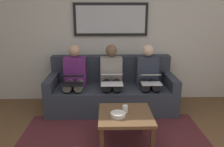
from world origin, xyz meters
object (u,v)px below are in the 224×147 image
object	(u,v)px
framed_mirror	(111,19)
coffee_table	(125,118)
bowl	(118,115)
laptop_black	(73,80)
person_right	(75,76)
laptop_white	(112,79)
couch	(111,91)
cup	(125,109)
person_left	(148,76)
person_middle	(111,76)
laptop_silver	(151,79)

from	to	relation	value
framed_mirror	coffee_table	bearing A→B (deg)	95.30
bowl	laptop_black	bearing A→B (deg)	-55.05
bowl	person_right	world-z (taller)	person_right
bowl	person_right	size ratio (longest dim) A/B	0.17
coffee_table	laptop_white	distance (m)	0.96
couch	bowl	xyz separation A→B (m)	(-0.05, 1.30, 0.15)
cup	person_left	bearing A→B (deg)	-113.96
person_right	framed_mirror	bearing A→B (deg)	-144.47
coffee_table	person_middle	size ratio (longest dim) A/B	0.60
cup	person_left	world-z (taller)	person_left
cup	person_middle	bearing A→B (deg)	-82.23
couch	person_middle	distance (m)	0.31
coffee_table	bowl	xyz separation A→B (m)	(0.10, 0.08, 0.08)
cup	bowl	size ratio (longest dim) A/B	0.47
person_middle	person_left	bearing A→B (deg)	180.00
couch	cup	xyz separation A→B (m)	(-0.15, 1.17, 0.17)
couch	person_middle	size ratio (longest dim) A/B	1.93
cup	laptop_silver	bearing A→B (deg)	-119.69
cup	person_right	distance (m)	1.36
couch	coffee_table	world-z (taller)	couch
couch	cup	bearing A→B (deg)	97.32
person_middle	laptop_white	world-z (taller)	person_middle
coffee_table	person_right	bearing A→B (deg)	-55.52
framed_mirror	person_left	size ratio (longest dim) A/B	1.19
framed_mirror	person_left	bearing A→B (deg)	144.47
couch	cup	distance (m)	1.19
person_left	laptop_black	bearing A→B (deg)	10.66
person_middle	laptop_black	bearing A→B (deg)	20.63
bowl	laptop_black	xyz separation A→B (m)	(0.69, -0.99, 0.16)
couch	person_right	size ratio (longest dim) A/B	1.93
laptop_black	coffee_table	bearing A→B (deg)	130.99
bowl	person_middle	size ratio (longest dim) A/B	0.17
cup	bowl	distance (m)	0.16
person_left	person_right	bearing A→B (deg)	0.00
framed_mirror	laptop_white	bearing A→B (deg)	90.00
person_left	laptop_silver	bearing A→B (deg)	90.00
person_middle	laptop_white	xyz separation A→B (m)	(0.00, 0.24, 0.02)
person_middle	laptop_white	bearing A→B (deg)	90.00
framed_mirror	laptop_silver	world-z (taller)	framed_mirror
couch	framed_mirror	xyz separation A→B (m)	(0.00, -0.39, 1.24)
person_left	coffee_table	bearing A→B (deg)	66.86
bowl	laptop_black	size ratio (longest dim) A/B	0.54
laptop_white	framed_mirror	bearing A→B (deg)	-90.00
person_left	person_right	size ratio (longest dim) A/B	1.00
laptop_silver	laptop_white	bearing A→B (deg)	-0.65
bowl	laptop_white	xyz separation A→B (m)	(0.05, -0.99, 0.17)
couch	framed_mirror	world-z (taller)	framed_mirror
laptop_silver	person_middle	size ratio (longest dim) A/B	0.30
couch	person_left	bearing A→B (deg)	173.87
framed_mirror	bowl	xyz separation A→B (m)	(-0.05, 1.68, -1.08)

